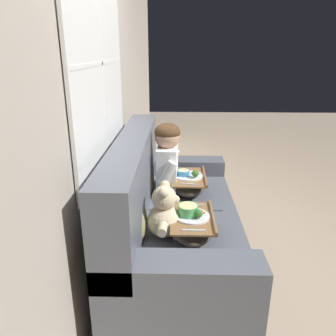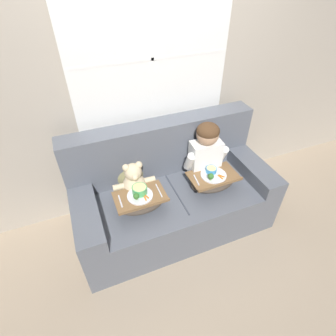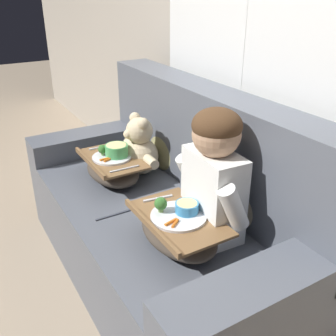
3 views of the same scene
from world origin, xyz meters
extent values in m
plane|color=tan|center=(0.00, 0.00, 0.00)|extent=(14.00, 14.00, 0.00)
cube|color=#A89E8E|center=(0.00, 0.56, 1.30)|extent=(8.00, 0.05, 2.60)
cube|color=#565B66|center=(0.00, 0.00, 0.24)|extent=(1.88, 0.89, 0.48)
cube|color=#565B66|center=(0.00, 0.34, 0.76)|extent=(1.88, 0.22, 0.56)
cube|color=#565B66|center=(-0.83, 0.00, 0.55)|extent=(0.22, 0.89, 0.14)
cube|color=#565B66|center=(0.83, 0.00, 0.55)|extent=(0.22, 0.89, 0.14)
cube|color=#3D424C|center=(0.00, -0.02, 0.48)|extent=(0.01, 0.63, 0.01)
ellipsoid|color=#C1B293|center=(0.36, 0.27, 0.64)|extent=(0.34, 0.16, 0.35)
ellipsoid|color=#898456|center=(-0.36, 0.27, 0.64)|extent=(0.34, 0.16, 0.35)
cube|color=white|center=(0.36, 0.09, 0.68)|extent=(0.31, 0.18, 0.40)
sphere|color=tan|center=(0.36, 0.09, 0.97)|extent=(0.21, 0.21, 0.21)
ellipsoid|color=#4C331E|center=(0.36, 0.09, 1.00)|extent=(0.21, 0.21, 0.15)
cylinder|color=white|center=(0.19, 0.09, 0.71)|extent=(0.09, 0.16, 0.22)
cylinder|color=white|center=(0.53, 0.07, 0.71)|extent=(0.09, 0.16, 0.22)
sphere|color=beige|center=(-0.36, 0.09, 0.59)|extent=(0.22, 0.22, 0.22)
sphere|color=beige|center=(-0.36, 0.09, 0.75)|extent=(0.16, 0.16, 0.16)
sphere|color=beige|center=(-0.42, 0.10, 0.81)|extent=(0.07, 0.07, 0.07)
sphere|color=beige|center=(-0.30, 0.09, 0.81)|extent=(0.07, 0.07, 0.07)
sphere|color=beige|center=(-0.36, 0.02, 0.74)|extent=(0.06, 0.06, 0.06)
sphere|color=black|center=(-0.36, 0.01, 0.75)|extent=(0.02, 0.02, 0.02)
cylinder|color=beige|center=(-0.50, 0.10, 0.61)|extent=(0.11, 0.06, 0.06)
cylinder|color=beige|center=(-0.22, 0.09, 0.61)|extent=(0.11, 0.06, 0.06)
cylinder|color=beige|center=(-0.41, -0.01, 0.51)|extent=(0.06, 0.10, 0.06)
cylinder|color=beige|center=(-0.32, -0.02, 0.51)|extent=(0.06, 0.10, 0.06)
ellipsoid|color=#473D33|center=(0.36, -0.09, 0.54)|extent=(0.44, 0.28, 0.13)
cube|color=brown|center=(0.36, -0.09, 0.61)|extent=(0.46, 0.29, 0.01)
cube|color=brown|center=(0.36, -0.22, 0.63)|extent=(0.46, 0.02, 0.02)
cylinder|color=silver|center=(0.36, -0.09, 0.62)|extent=(0.24, 0.24, 0.01)
cylinder|color=#3889C1|center=(0.36, -0.04, 0.65)|extent=(0.10, 0.10, 0.04)
cylinder|color=#E5D189|center=(0.36, -0.04, 0.67)|extent=(0.09, 0.09, 0.01)
sphere|color=#38702D|center=(0.30, -0.14, 0.67)|extent=(0.06, 0.06, 0.06)
cylinder|color=#7A9E56|center=(0.30, -0.14, 0.64)|extent=(0.02, 0.02, 0.03)
cylinder|color=orange|center=(0.40, -0.15, 0.64)|extent=(0.03, 0.07, 0.01)
cylinder|color=orange|center=(0.42, -0.14, 0.64)|extent=(0.04, 0.05, 0.01)
cube|color=silver|center=(0.18, -0.09, 0.62)|extent=(0.03, 0.14, 0.01)
ellipsoid|color=#473D33|center=(-0.36, -0.09, 0.54)|extent=(0.43, 0.27, 0.13)
cube|color=brown|center=(-0.36, -0.09, 0.61)|extent=(0.44, 0.28, 0.01)
cube|color=brown|center=(-0.36, -0.22, 0.63)|extent=(0.44, 0.02, 0.02)
cylinder|color=silver|center=(-0.36, -0.09, 0.62)|extent=(0.22, 0.22, 0.01)
cylinder|color=#4CAD60|center=(-0.35, -0.06, 0.66)|extent=(0.13, 0.13, 0.07)
cylinder|color=#E5D189|center=(-0.35, -0.06, 0.69)|extent=(0.11, 0.11, 0.01)
sphere|color=#38702D|center=(-0.40, -0.12, 0.67)|extent=(0.05, 0.05, 0.05)
cylinder|color=#7A9E56|center=(-0.40, -0.12, 0.64)|extent=(0.02, 0.02, 0.02)
cylinder|color=orange|center=(-0.33, -0.14, 0.64)|extent=(0.01, 0.06, 0.01)
cylinder|color=orange|center=(-0.31, -0.13, 0.64)|extent=(0.03, 0.06, 0.01)
cube|color=silver|center=(-0.53, -0.09, 0.62)|extent=(0.02, 0.14, 0.01)
cube|color=silver|center=(-0.19, -0.09, 0.62)|extent=(0.01, 0.17, 0.01)
camera|label=1|loc=(-2.24, 0.02, 1.62)|focal=35.00mm
camera|label=2|loc=(-0.73, -1.65, 2.24)|focal=28.00mm
camera|label=3|loc=(1.57, -0.85, 1.54)|focal=42.00mm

